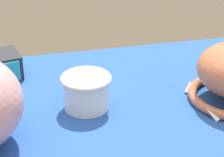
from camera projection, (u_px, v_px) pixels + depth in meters
The scene contains 2 objects.
display_table at pixel (101, 128), 1.08m from camera, with size 1.32×0.57×0.73m.
cup_wide_ivory at pixel (86, 91), 0.99m from camera, with size 0.12×0.12×0.08m.
Camera 1 is at (-0.19, -0.90, 1.26)m, focal length 70.00 mm.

